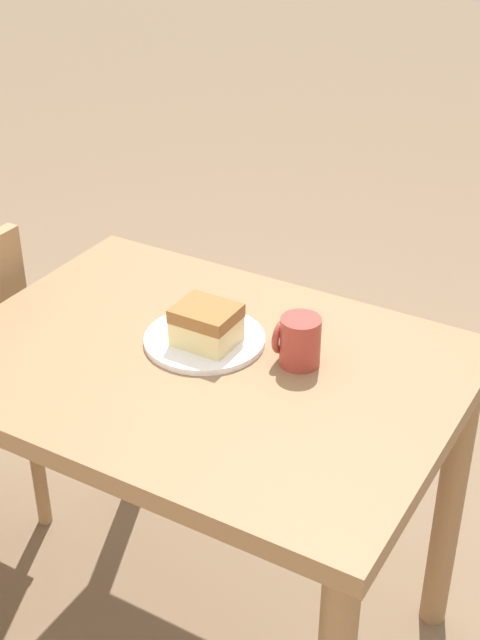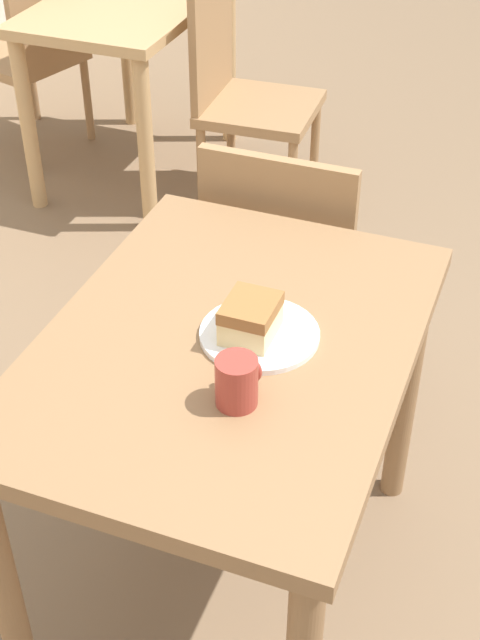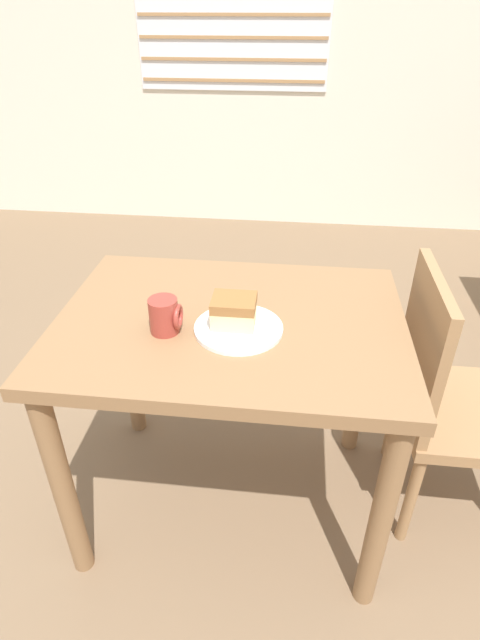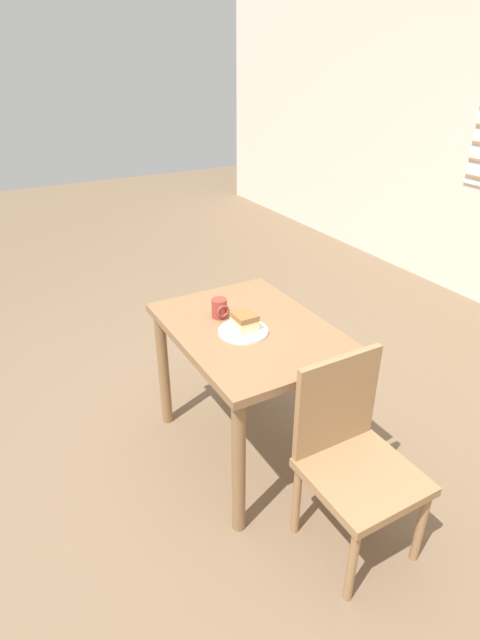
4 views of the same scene
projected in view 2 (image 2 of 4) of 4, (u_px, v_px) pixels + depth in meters
ground_plane at (380, 599)px, 2.14m from camera, size 14.00×14.00×0.00m
dining_table_near at (228, 387)px, 1.80m from camera, size 0.96×0.70×0.75m
dining_table_far at (131, 33)px, 3.51m from camera, size 0.94×0.60×0.73m
chair_near_window at (289, 271)px, 2.43m from camera, size 0.42×0.42×0.86m
chair_far_corner at (243, 92)px, 3.41m from camera, size 0.44×0.44×0.86m
chair_far_opposite at (32, 47)px, 3.78m from camera, size 0.52×0.52×0.86m
plate at (260, 334)px, 1.73m from camera, size 0.24×0.24×0.01m
cake_slice at (251, 318)px, 1.70m from camera, size 0.11×0.10×0.08m
coffee_mug at (237, 381)px, 1.56m from camera, size 0.08×0.08×0.10m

